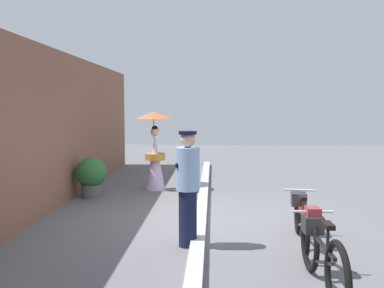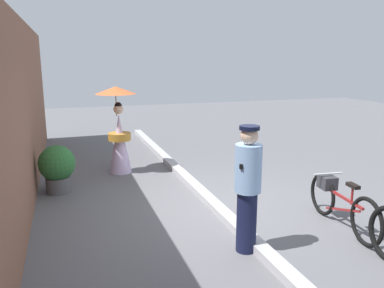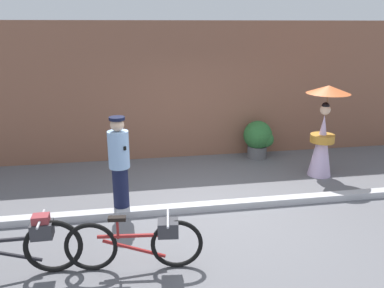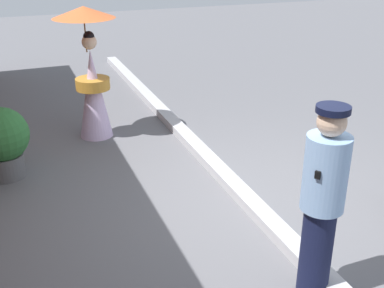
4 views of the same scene
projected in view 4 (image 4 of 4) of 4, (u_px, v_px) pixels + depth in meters
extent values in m
plane|color=slate|center=(246.00, 203.00, 5.46)|extent=(30.00, 30.00, 0.00)
cube|color=#B2B2B7|center=(246.00, 198.00, 5.43)|extent=(14.00, 0.20, 0.12)
cylinder|color=#141938|center=(316.00, 251.00, 3.95)|extent=(0.26, 0.26, 0.81)
cylinder|color=#8CB2E0|center=(326.00, 173.00, 3.67)|extent=(0.34, 0.34, 0.61)
sphere|color=#D8B293|center=(332.00, 122.00, 3.50)|extent=(0.22, 0.22, 0.22)
cylinder|color=black|center=(333.00, 109.00, 3.46)|extent=(0.25, 0.25, 0.05)
cube|color=black|center=(326.00, 166.00, 3.64)|extent=(0.25, 0.34, 0.06)
cone|color=silver|center=(94.00, 94.00, 7.02)|extent=(0.48, 0.48, 1.30)
cylinder|color=#C1842D|center=(93.00, 84.00, 6.96)|extent=(0.49, 0.49, 0.16)
sphere|color=beige|center=(89.00, 42.00, 6.72)|extent=(0.21, 0.21, 0.21)
sphere|color=black|center=(89.00, 37.00, 6.69)|extent=(0.16, 0.16, 0.16)
cylinder|color=olive|center=(85.00, 32.00, 6.70)|extent=(0.02, 0.02, 0.55)
cone|color=orange|center=(83.00, 12.00, 6.59)|extent=(0.87, 0.87, 0.16)
cylinder|color=#59595B|center=(6.00, 166.00, 6.00)|extent=(0.45, 0.45, 0.29)
sphere|color=#2D6B33|center=(1.00, 135.00, 5.83)|extent=(0.67, 0.67, 0.67)
sphere|color=#2D6B33|center=(10.00, 135.00, 6.04)|extent=(0.37, 0.37, 0.37)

